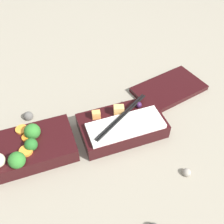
{
  "coord_description": "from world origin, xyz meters",
  "views": [
    {
      "loc": [
        -0.07,
        -0.42,
        0.55
      ],
      "look_at": [
        0.09,
        0.04,
        0.04
      ],
      "focal_mm": 42.0,
      "sensor_mm": 36.0,
      "label": 1
    }
  ],
  "objects": [
    {
      "name": "pebble_3",
      "position": [
        -0.12,
        0.13,
        0.01
      ],
      "size": [
        0.03,
        0.03,
        0.03
      ],
      "primitive_type": "sphere",
      "color": "#595651",
      "rests_on": "ground_plane"
    },
    {
      "name": "ground_plane",
      "position": [
        0.0,
        0.0,
        0.0
      ],
      "size": [
        3.0,
        3.0,
        0.0
      ],
      "primitive_type": "plane",
      "color": "gray"
    },
    {
      "name": "bento_tray_rice",
      "position": [
        0.11,
        -0.0,
        0.03
      ],
      "size": [
        0.22,
        0.13,
        0.07
      ],
      "color": "black",
      "rests_on": "ground_plane"
    },
    {
      "name": "bento_lid",
      "position": [
        0.31,
        0.1,
        0.01
      ],
      "size": [
        0.24,
        0.17,
        0.02
      ],
      "primitive_type": "cube",
      "rotation": [
        0.0,
        0.0,
        0.22
      ],
      "color": "black",
      "rests_on": "ground_plane"
    },
    {
      "name": "pebble_0",
      "position": [
        0.21,
        -0.17,
        0.01
      ],
      "size": [
        0.02,
        0.02,
        0.02
      ],
      "primitive_type": "sphere",
      "color": "gray",
      "rests_on": "ground_plane"
    },
    {
      "name": "bento_tray_vegetable",
      "position": [
        -0.14,
        0.01,
        0.03
      ],
      "size": [
        0.22,
        0.14,
        0.07
      ],
      "color": "black",
      "rests_on": "ground_plane"
    }
  ]
}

